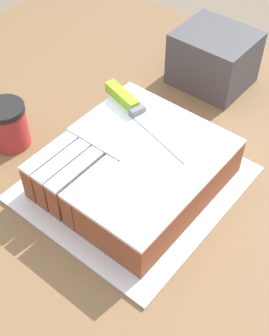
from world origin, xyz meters
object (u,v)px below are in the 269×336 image
Objects in this scene: coffee_cup at (8,125)px; storage_box at (214,58)px; cake_board at (135,183)px; knife at (132,106)px; cake at (137,168)px.

coffee_cup is 0.50m from storage_box.
knife reaches higher than cake_board.
coffee_cup is (-0.28, -0.08, 0.00)m from cake.
storage_box is (0.21, 0.45, 0.02)m from coffee_cup.
storage_box is at bearing 99.92° from cake_board.
cake is 3.20× the size of coffee_cup.
cake is (0.00, 0.00, 0.04)m from cake_board.
cake_board is 1.23× the size of cake.
storage_box is at bearing 101.59° from knife.
cake_board is at bearing -131.10° from cake.
cake is at bearing -79.61° from storage_box.
coffee_cup is at bearing -124.87° from knife.
storage_box reaches higher than coffee_cup.
cake_board is 0.04m from cake.
storage_box is at bearing 100.39° from cake.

